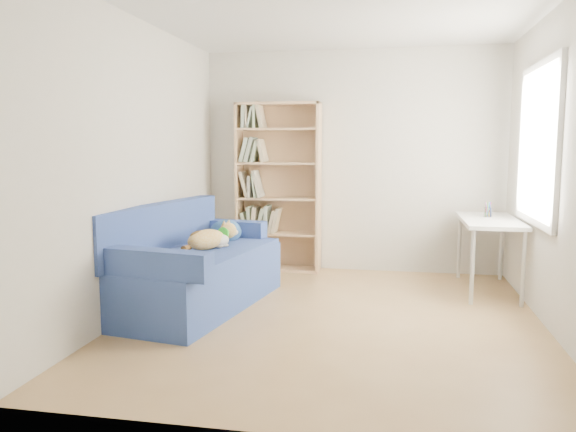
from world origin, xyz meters
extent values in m
plane|color=#997345|center=(0.00, 0.00, 0.00)|extent=(4.00, 4.00, 0.00)
cube|color=silver|center=(0.00, 2.00, 1.30)|extent=(3.50, 0.04, 2.60)
cube|color=silver|center=(0.00, -2.00, 1.30)|extent=(3.50, 0.04, 2.60)
cube|color=silver|center=(-1.75, 0.00, 1.30)|extent=(0.04, 4.00, 2.60)
cube|color=silver|center=(1.75, 0.00, 1.30)|extent=(0.04, 4.00, 2.60)
cube|color=white|center=(0.00, 0.00, 2.60)|extent=(3.50, 4.00, 0.04)
cube|color=white|center=(1.75, 0.60, 1.50)|extent=(0.01, 1.20, 1.30)
cube|color=navy|center=(-1.28, 0.15, 0.24)|extent=(1.21, 2.05, 0.48)
cube|color=navy|center=(-1.64, 0.15, 0.72)|extent=(0.48, 1.93, 0.47)
cube|color=navy|center=(-1.28, 1.02, 0.59)|extent=(0.93, 0.32, 0.21)
cube|color=navy|center=(-1.28, -0.73, 0.59)|extent=(0.93, 0.32, 0.21)
cube|color=navy|center=(-1.26, 0.15, 0.50)|extent=(1.17, 1.89, 0.05)
ellipsoid|color=#2A5489|center=(-1.20, 0.80, 0.61)|extent=(0.33, 0.36, 0.24)
ellipsoid|color=#C07715|center=(-1.20, 0.21, 0.62)|extent=(0.38, 0.51, 0.18)
ellipsoid|color=silver|center=(-1.14, 0.34, 0.60)|extent=(0.20, 0.23, 0.11)
ellipsoid|color=#33200E|center=(-1.24, 0.16, 0.66)|extent=(0.21, 0.26, 0.09)
sphere|color=#C07715|center=(-1.18, 0.54, 0.66)|extent=(0.16, 0.16, 0.16)
cone|color=#C07715|center=(-1.20, 0.58, 0.74)|extent=(0.08, 0.08, 0.08)
cone|color=#C07715|center=(-1.20, 0.50, 0.74)|extent=(0.08, 0.09, 0.08)
cylinder|color=green|center=(-1.19, 0.46, 0.64)|extent=(0.13, 0.08, 0.13)
cylinder|color=#33200E|center=(-1.22, -0.05, 0.58)|extent=(0.05, 0.18, 0.06)
cube|color=tan|center=(-1.34, 1.83, 0.99)|extent=(0.03, 0.31, 1.99)
cube|color=tan|center=(-0.37, 1.83, 0.99)|extent=(0.03, 0.31, 1.99)
cube|color=tan|center=(-0.86, 1.83, 1.97)|extent=(0.99, 0.31, 0.03)
cube|color=tan|center=(-0.86, 1.83, 0.01)|extent=(0.99, 0.31, 0.03)
cube|color=tan|center=(-0.86, 1.97, 0.99)|extent=(0.99, 0.02, 1.99)
cube|color=white|center=(1.46, 1.24, 0.73)|extent=(0.55, 1.20, 0.04)
cylinder|color=silver|center=(1.68, 1.79, 0.35)|extent=(0.04, 0.04, 0.71)
cylinder|color=silver|center=(1.68, 0.69, 0.35)|extent=(0.04, 0.04, 0.71)
cylinder|color=silver|center=(1.23, 1.79, 0.35)|extent=(0.04, 0.04, 0.71)
cylinder|color=silver|center=(1.23, 0.69, 0.35)|extent=(0.04, 0.04, 0.71)
cylinder|color=white|center=(1.46, 1.40, 0.80)|extent=(0.08, 0.08, 0.10)
camera|label=1|loc=(0.50, -4.68, 1.48)|focal=35.00mm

